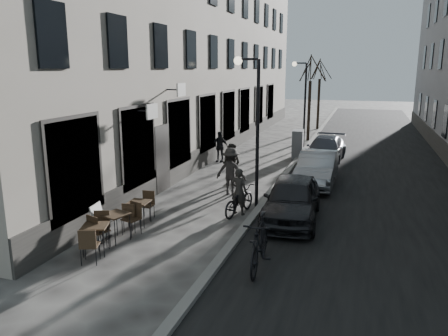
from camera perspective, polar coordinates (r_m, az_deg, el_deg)
The scene contains 22 objects.
ground at distance 10.05m, azimuth -4.14°, elevation -15.09°, with size 120.00×120.00×0.00m, color #383533.
road at distance 24.67m, azimuth 18.55°, elevation 1.23°, with size 7.30×60.00×0.00m, color black.
kerb at distance 24.86m, azimuth 10.14°, elevation 1.92°, with size 0.25×60.00×0.12m, color slate.
building_left at distance 26.63m, azimuth -3.16°, elevation 19.99°, with size 4.00×35.00×16.00m, color gray.
streetlamp_near at distance 14.73m, azimuth 3.79°, elevation 6.84°, with size 0.90×0.28×5.09m.
streetlamp_far at distance 26.49m, azimuth 10.20°, elevation 9.35°, with size 0.90×0.28×5.09m.
tree_near at distance 29.42m, azimuth 11.27°, elevation 12.58°, with size 2.40×2.40×5.70m.
tree_far at distance 35.38m, azimuth 12.44°, elevation 12.54°, with size 2.40×2.40×5.70m.
bistro_set_a at distance 11.89m, azimuth -16.42°, elevation -8.54°, with size 0.92×1.60×0.91m.
bistro_set_b at distance 12.56m, azimuth -13.95°, elevation -7.16°, with size 0.90×1.65×0.94m.
bistro_set_c at distance 13.69m, azimuth -10.99°, elevation -5.46°, with size 0.64×1.51×0.88m.
sign_board at distance 12.78m, azimuth -15.90°, elevation -7.23°, with size 0.42×0.63×1.03m.
utility_cabinet at distance 23.65m, azimuth 9.59°, elevation 3.09°, with size 0.55×1.00×1.50m, color slate.
bicycle at distance 14.38m, azimuth 1.96°, elevation -4.22°, with size 0.63×1.81×0.95m, color black.
cyclist_rider at distance 14.30m, azimuth 1.97°, elevation -3.07°, with size 0.57×0.37×1.55m, color #272421.
pedestrian_near at distance 17.90m, azimuth 0.93°, elevation 0.50°, with size 0.84×0.65×1.73m, color black.
pedestrian_mid at distance 16.48m, azimuth 0.91°, elevation -0.45°, with size 1.16×0.67×1.80m, color #272422.
pedestrian_far at distance 22.37m, azimuth -0.58°, elevation 2.80°, with size 0.92×0.38×1.57m, color black.
car_near at distance 13.91m, azimuth 8.87°, elevation -4.01°, with size 1.65×4.11×1.40m, color black.
car_mid at distance 18.33m, azimuth 12.06°, elevation -0.06°, with size 1.45×4.16×1.37m, color #919499.
car_far at distance 23.00m, azimuth 13.08°, elevation 2.36°, with size 1.78×4.37×1.27m, color #3B3D46.
moped at distance 10.59m, azimuth 4.66°, elevation -9.68°, with size 0.61×2.16×1.30m, color black.
Camera 1 is at (3.37, -8.21, 4.71)m, focal length 35.00 mm.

